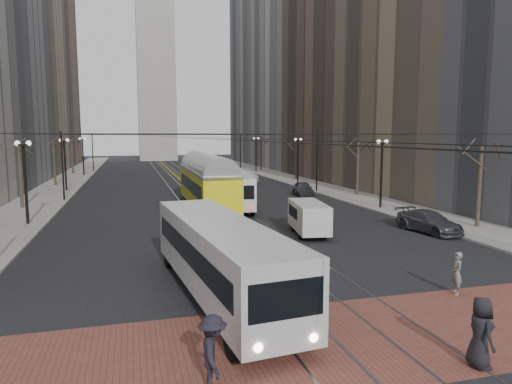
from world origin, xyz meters
TOP-DOWN VIEW (x-y plane):
  - ground at (0.00, 0.00)m, footprint 260.00×260.00m
  - sidewalk_left at (-15.00, 45.00)m, footprint 5.00×140.00m
  - sidewalk_right at (15.00, 45.00)m, footprint 5.00×140.00m
  - crosswalk_band at (0.00, -4.00)m, footprint 25.00×6.00m
  - streetcar_rails at (0.00, 45.00)m, footprint 4.80×130.00m
  - centre_lines at (0.00, 45.00)m, footprint 0.42×130.00m
  - building_left_far at (-25.50, 86.00)m, footprint 16.00×20.00m
  - building_right_mid at (25.50, 46.00)m, footprint 16.00×20.00m
  - building_right_midfar at (27.50, 66.00)m, footprint 20.00×20.00m
  - building_right_far at (25.50, 86.00)m, footprint 16.00×20.00m
  - clock_tower at (0.00, 102.00)m, footprint 12.00×12.00m
  - lamp_posts at (-0.00, 28.75)m, footprint 27.60×57.20m
  - street_trees at (0.00, 35.25)m, footprint 31.68×53.28m
  - trolley_wires at (0.00, 34.83)m, footprint 25.96×120.00m
  - transit_bus at (-3.50, 0.55)m, footprint 3.73×12.21m
  - streetcar at (-0.50, 22.26)m, footprint 2.89×15.27m
  - rear_bus at (1.80, 22.26)m, footprint 3.92×11.75m
  - cargo_van at (4.00, 10.16)m, footprint 2.46×4.85m
  - sedan_grey at (10.50, 27.84)m, footprint 2.43×4.51m
  - sedan_silver at (8.18, 42.62)m, footprint 2.14×5.03m
  - sedan_parked at (11.80, 8.82)m, footprint 2.63×5.00m
  - pedestrian_a at (2.27, -6.50)m, footprint 0.78×1.05m
  - pedestrian_b at (5.56, -1.50)m, footprint 0.58×0.71m
  - pedestrian_d at (-4.88, -5.73)m, footprint 0.79×1.28m

SIDE VIEW (x-z plane):
  - ground at x=0.00m, z-range 0.00..0.00m
  - streetcar_rails at x=0.00m, z-range 0.00..0.01m
  - crosswalk_band at x=0.00m, z-range 0.00..0.01m
  - centre_lines at x=0.00m, z-range 0.01..0.01m
  - sidewalk_left at x=-15.00m, z-range 0.00..0.15m
  - sidewalk_right at x=15.00m, z-range 0.00..0.15m
  - sedan_parked at x=11.80m, z-range 0.00..1.38m
  - sedan_grey at x=10.50m, z-range 0.00..1.46m
  - sedan_silver at x=8.18m, z-range 0.00..1.62m
  - pedestrian_b at x=5.56m, z-range 0.01..1.70m
  - pedestrian_d at x=-4.88m, z-range 0.01..1.92m
  - pedestrian_a at x=2.27m, z-range 0.01..1.96m
  - cargo_van at x=4.00m, z-range 0.00..2.05m
  - transit_bus at x=-3.50m, z-range 0.00..3.00m
  - rear_bus at x=1.80m, z-range 0.00..3.01m
  - streetcar at x=-0.50m, z-range 0.00..3.60m
  - street_trees at x=0.00m, z-range 0.00..5.60m
  - lamp_posts at x=0.00m, z-range 0.00..5.60m
  - trolley_wires at x=0.00m, z-range 0.47..7.07m
  - building_right_mid at x=25.50m, z-range 0.00..34.00m
  - building_left_far at x=-25.50m, z-range 0.00..40.00m
  - building_right_far at x=25.50m, z-range 0.00..40.00m
  - building_right_midfar at x=27.50m, z-range 0.00..52.00m
  - clock_tower at x=0.00m, z-range 2.96..68.96m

